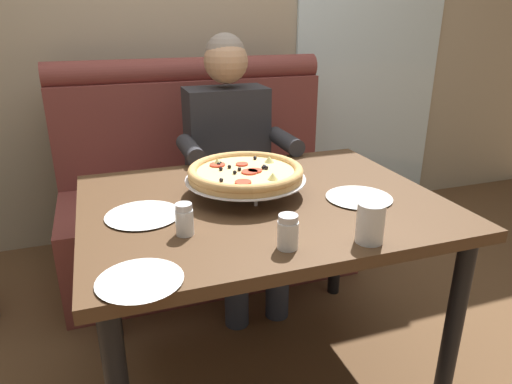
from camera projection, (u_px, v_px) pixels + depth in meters
ground_plane at (261, 368)px, 1.89m from camera, size 16.00×16.00×0.00m
back_wall_with_window at (175, 5)px, 2.72m from camera, size 6.00×0.12×2.80m
window_panel at (374, 6)px, 3.05m from camera, size 1.10×0.02×2.80m
booth_bench at (204, 197)px, 2.58m from camera, size 1.52×0.78×1.13m
dining_table at (262, 222)px, 1.65m from camera, size 1.23×0.96×0.75m
diner_main at (233, 155)px, 2.26m from camera, size 0.54×0.64×1.27m
pizza at (246, 173)px, 1.64m from camera, size 0.43×0.43×0.11m
shaker_oregano at (288, 234)px, 1.27m from camera, size 0.06×0.06×0.10m
shaker_parmesan at (185, 222)px, 1.35m from camera, size 0.05×0.05×0.10m
plate_near_left at (359, 196)px, 1.62m from camera, size 0.23×0.23×0.02m
plate_near_right at (143, 213)px, 1.48m from camera, size 0.24×0.24×0.02m
plate_far_side at (140, 278)px, 1.12m from camera, size 0.21×0.21×0.02m
drinking_glass at (370, 225)px, 1.30m from camera, size 0.08×0.08×0.12m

